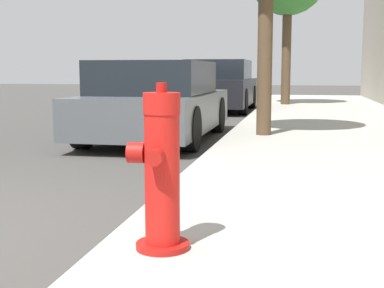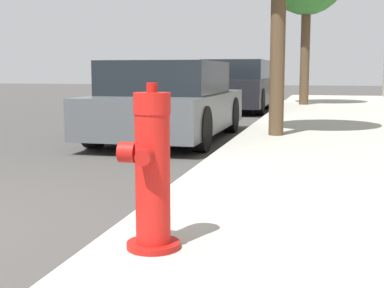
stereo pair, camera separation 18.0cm
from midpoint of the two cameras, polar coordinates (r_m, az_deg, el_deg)
fire_hydrant at (r=2.94m, az=-2.56°, el=-3.11°), size 0.34×0.35×0.92m
parked_car_near at (r=8.57m, az=-1.83°, el=4.51°), size 1.77×3.92×1.25m
parked_car_mid at (r=14.78m, az=5.21°, el=6.13°), size 1.73×4.03×1.40m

